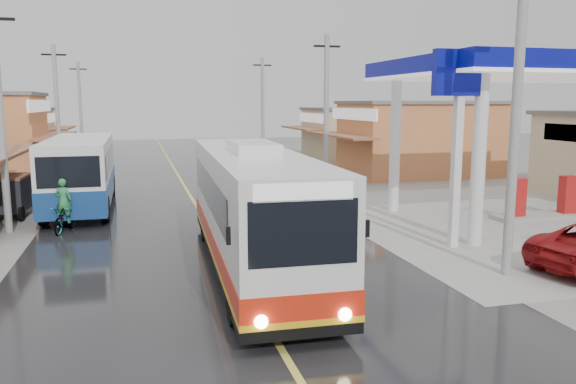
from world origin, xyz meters
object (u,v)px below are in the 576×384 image
Objects in this scene: second_bus at (81,171)px; cyclist at (65,214)px; coach_bus at (252,208)px; tricycle_near at (9,194)px.

second_bus is 4.66m from cyclist.
tricycle_near is (-8.06, 9.43, -0.73)m from coach_bus.
cyclist is (-5.60, 6.07, -1.06)m from coach_bus.
cyclist reaches higher than tricycle_near.
tricycle_near is at bearing 141.59° from cyclist.
coach_bus is 12.43m from tricycle_near.
cyclist is (-0.19, -4.55, -1.00)m from second_bus.
second_bus is 2.97m from tricycle_near.
cyclist is at bearing 134.89° from coach_bus.
second_bus is at bearing 119.19° from coach_bus.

